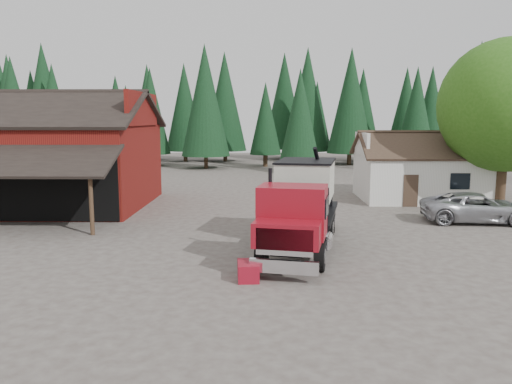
{
  "coord_description": "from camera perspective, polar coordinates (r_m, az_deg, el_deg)",
  "views": [
    {
      "loc": [
        2.49,
        -20.64,
        5.39
      ],
      "look_at": [
        2.05,
        3.85,
        1.8
      ],
      "focal_mm": 35.0,
      "sensor_mm": 36.0,
      "label": 1
    }
  ],
  "objects": [
    {
      "name": "near_pine_c",
      "position": [
        50.58,
        24.06,
        9.33
      ],
      "size": [
        4.84,
        4.84,
        12.4
      ],
      "color": "#382619",
      "rests_on": "ground"
    },
    {
      "name": "deciduous_tree",
      "position": [
        33.88,
        26.71,
        8.34
      ],
      "size": [
        8.0,
        8.0,
        10.2
      ],
      "color": "#382619",
      "rests_on": "ground"
    },
    {
      "name": "near_pine_b",
      "position": [
        50.76,
        5.05,
        8.87
      ],
      "size": [
        3.96,
        3.96,
        10.4
      ],
      "color": "#382619",
      "rests_on": "ground"
    },
    {
      "name": "conifer_backdrop",
      "position": [
        62.92,
        -1.25,
        3.42
      ],
      "size": [
        76.0,
        16.0,
        16.0
      ],
      "primitive_type": null,
      "color": "black",
      "rests_on": "ground"
    },
    {
      "name": "equip_box",
      "position": [
        17.08,
        -0.9,
        -9.0
      ],
      "size": [
        0.79,
        1.15,
        0.6
      ],
      "primitive_type": "cube",
      "rotation": [
        0.0,
        0.0,
        0.08
      ],
      "color": "maroon",
      "rests_on": "ground"
    },
    {
      "name": "silver_car",
      "position": [
        28.66,
        23.93,
        -1.64
      ],
      "size": [
        5.8,
        3.02,
        1.56
      ],
      "primitive_type": "imported",
      "rotation": [
        0.0,
        0.0,
        1.49
      ],
      "color": "#AFB1B7",
      "rests_on": "ground"
    },
    {
      "name": "feed_truck",
      "position": [
        20.82,
        5.22,
        -1.22
      ],
      "size": [
        4.17,
        9.51,
        4.16
      ],
      "rotation": [
        0.0,
        0.0,
        -0.19
      ],
      "color": "black",
      "rests_on": "ground"
    },
    {
      "name": "ground",
      "position": [
        21.47,
        -5.69,
        -6.24
      ],
      "size": [
        120.0,
        120.0,
        0.0
      ],
      "primitive_type": "plane",
      "color": "#4A413A",
      "rests_on": "ground"
    },
    {
      "name": "near_pine_a",
      "position": [
        54.46,
        -26.01,
        8.56
      ],
      "size": [
        4.4,
        4.4,
        11.4
      ],
      "color": "#382619",
      "rests_on": "ground"
    },
    {
      "name": "red_barn",
      "position": [
        33.49,
        -22.76,
        3.07
      ],
      "size": [
        12.8,
        13.63,
        7.18
      ],
      "color": "maroon",
      "rests_on": "ground"
    },
    {
      "name": "farmhouse",
      "position": [
        35.43,
        18.29,
        1.89
      ],
      "size": [
        8.6,
        6.42,
        4.65
      ],
      "color": "silver",
      "rests_on": "ground"
    },
    {
      "name": "near_pine_d",
      "position": [
        55.06,
        -5.84,
        10.38
      ],
      "size": [
        5.28,
        5.28,
        13.4
      ],
      "color": "#382619",
      "rests_on": "ground"
    }
  ]
}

